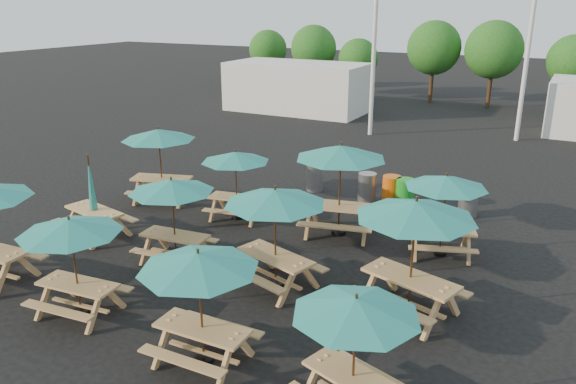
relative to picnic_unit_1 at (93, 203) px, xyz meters
The scene contains 26 objects.
ground 4.78m from the picnic_unit_1, 18.01° to the left, with size 120.00×120.00×0.00m, color black.
picnic_unit_1 is the anchor object (origin of this frame).
picnic_unit_2 3.34m from the picnic_unit_1, 94.27° to the left, with size 2.92×2.92×2.41m.
picnic_unit_3 4.33m from the picnic_unit_1, 48.69° to the right, with size 2.23×2.23×2.14m.
picnic_unit_4 3.11m from the picnic_unit_1, ahead, with size 2.25×2.25×2.15m.
picnic_unit_5 4.10m from the picnic_unit_1, 46.81° to the left, with size 2.31×2.31×2.08m.
picnic_unit_6 6.97m from the picnic_unit_1, 29.03° to the right, with size 2.14×2.14×2.19m.
picnic_unit_7 5.92m from the picnic_unit_1, ahead, with size 2.83×2.83×2.36m.
picnic_unit_8 6.85m from the picnic_unit_1, 28.73° to the left, with size 2.96×2.96×2.57m.
picnic_unit_9 9.52m from the picnic_unit_1, 20.56° to the right, with size 2.49×2.49×2.06m.
picnic_unit_10 8.91m from the picnic_unit_1, ahead, with size 3.01×3.01×2.51m.
picnic_unit_11 9.34m from the picnic_unit_1, 20.08° to the left, with size 2.61×2.61×2.14m.
waste_bin_0 7.41m from the picnic_unit_1, 60.11° to the left, with size 0.59×0.59×0.94m, color gray.
waste_bin_1 8.40m from the picnic_unit_1, 47.60° to the left, with size 0.59×0.59×0.94m, color gray.
waste_bin_2 9.00m from the picnic_unit_1, 44.21° to the left, with size 0.59×0.59×0.94m, color #DC5C0C.
waste_bin_3 9.28m from the picnic_unit_1, 41.65° to the left, with size 0.59×0.59×0.94m, color #1A9223.
waste_bin_4 10.88m from the picnic_unit_1, 35.77° to the left, with size 0.59×0.59×0.94m, color gray.
mast_0 16.44m from the picnic_unit_1, 80.97° to the left, with size 0.20×0.20×12.00m, color silver.
mast_1 20.25m from the picnic_unit_1, 62.83° to the left, with size 0.20×0.20×12.00m, color silver.
event_tent_0 19.77m from the picnic_unit_1, 100.33° to the left, with size 8.00×4.00×2.80m, color silver.
tree_0 28.44m from the picnic_unit_1, 109.81° to the left, with size 2.80×2.80×4.24m.
tree_1 25.99m from the picnic_unit_1, 101.78° to the left, with size 3.11×3.11×4.72m.
tree_2 25.23m from the picnic_unit_1, 94.40° to the left, with size 2.59×2.59×3.93m.
tree_3 26.42m from the picnic_unit_1, 84.10° to the left, with size 3.36×3.36×5.09m.
tree_4 26.60m from the picnic_unit_1, 76.11° to the left, with size 3.41×3.41×5.17m.
tree_5 28.29m from the picnic_unit_1, 67.76° to the left, with size 2.94×2.94×4.45m.
Camera 1 is at (6.91, -11.72, 6.18)m, focal length 35.00 mm.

